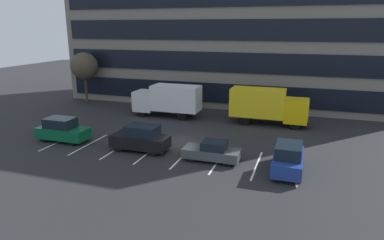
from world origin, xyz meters
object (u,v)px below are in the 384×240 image
(suv_navy, at_px, (288,158))
(box_truck_white, at_px, (168,99))
(suv_forest, at_px, (62,130))
(suv_black, at_px, (141,138))
(box_truck_yellow_all, at_px, (267,105))
(sedan_charcoal, at_px, (212,151))
(bare_tree, at_px, (84,66))

(suv_navy, bearing_deg, box_truck_white, 140.03)
(suv_forest, bearing_deg, suv_black, 0.12)
(suv_navy, xyz_separation_m, suv_forest, (-18.75, 0.59, -0.01))
(box_truck_white, xyz_separation_m, suv_forest, (-5.41, -10.60, -0.97))
(suv_navy, bearing_deg, box_truck_yellow_all, 103.46)
(box_truck_yellow_all, xyz_separation_m, suv_black, (-8.56, -10.87, -1.01))
(sedan_charcoal, bearing_deg, box_truck_yellow_all, 76.69)
(box_truck_white, bearing_deg, suv_black, -79.08)
(box_truck_yellow_all, bearing_deg, suv_navy, -76.54)
(box_truck_white, height_order, sedan_charcoal, box_truck_white)
(box_truck_white, bearing_deg, sedan_charcoal, -53.73)
(sedan_charcoal, height_order, suv_black, suv_black)
(box_truck_yellow_all, distance_m, box_truck_white, 10.61)
(bare_tree, bearing_deg, suv_navy, -28.98)
(bare_tree, bearing_deg, box_truck_yellow_all, -7.30)
(suv_forest, height_order, suv_black, suv_black)
(suv_black, bearing_deg, sedan_charcoal, -2.67)
(box_truck_white, bearing_deg, box_truck_yellow_all, 1.55)
(box_truck_yellow_all, xyz_separation_m, suv_navy, (2.75, -11.47, -1.03))
(box_truck_yellow_all, distance_m, bare_tree, 23.72)
(suv_navy, xyz_separation_m, bare_tree, (-26.12, 14.47, 3.72))
(box_truck_white, distance_m, sedan_charcoal, 13.52)
(box_truck_yellow_all, xyz_separation_m, box_truck_white, (-10.60, -0.29, -0.06))
(box_truck_yellow_all, height_order, suv_navy, box_truck_yellow_all)
(box_truck_white, distance_m, suv_black, 10.82)
(box_truck_yellow_all, height_order, suv_black, box_truck_yellow_all)
(box_truck_white, distance_m, bare_tree, 13.48)
(box_truck_yellow_all, height_order, sedan_charcoal, box_truck_yellow_all)
(box_truck_yellow_all, height_order, bare_tree, bare_tree)
(box_truck_white, relative_size, suv_forest, 1.67)
(box_truck_white, xyz_separation_m, suv_black, (2.04, -10.58, -0.95))
(suv_forest, distance_m, sedan_charcoal, 13.38)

